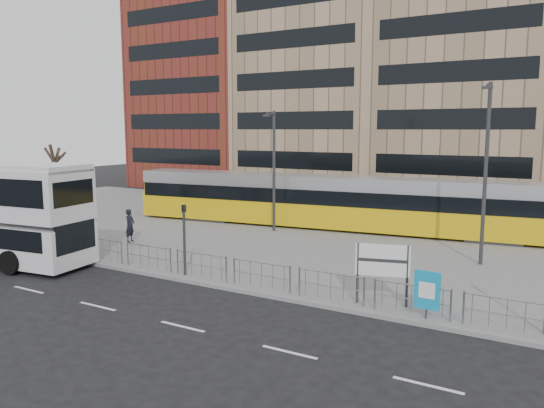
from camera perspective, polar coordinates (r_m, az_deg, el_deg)
The scene contains 14 objects.
ground at distance 22.29m, azimuth -6.94°, elevation -8.82°, with size 120.00×120.00×0.00m, color black.
plaza at distance 32.35m, azimuth 6.02°, elevation -3.33°, with size 64.00×24.00×0.15m, color slate.
kerb at distance 22.30m, azimuth -6.87°, elevation -8.60°, with size 64.00×0.25×0.17m, color gray.
building_row at distance 52.86m, azimuth 18.17°, elevation 14.72°, with size 70.40×18.40×31.20m.
pedestrian_barrier at distance 21.31m, azimuth -1.85°, elevation -6.80°, with size 32.07×0.07×1.10m.
road_markings at distance 18.77m, azimuth -12.00°, elevation -12.21°, with size 62.00×0.12×0.01m, color white.
tram at distance 33.82m, azimuth 7.29°, elevation 0.16°, with size 28.50×6.03×3.35m.
station_sign at distance 19.48m, azimuth 11.80°, elevation -6.24°, with size 1.89×0.59×2.23m.
ad_panel at distance 18.61m, azimuth 16.33°, elevation -8.96°, with size 0.87×0.11×1.63m.
pedestrian at distance 30.75m, azimuth -15.03°, elevation -2.26°, with size 0.68×0.45×1.86m, color black.
traffic_light_west at distance 23.12m, azimuth -9.43°, elevation -2.82°, with size 0.19×0.22×3.10m.
lamp_post_west at distance 32.54m, azimuth 0.16°, elevation 4.14°, with size 0.45×1.04×7.39m.
lamp_post_east at distance 26.14m, azimuth 22.00°, elevation 3.69°, with size 0.45×1.04×8.39m.
bare_tree at distance 39.71m, azimuth -22.44°, elevation 6.12°, with size 4.27×4.27×7.32m.
Camera 1 is at (12.96, -16.94, 6.47)m, focal length 35.00 mm.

